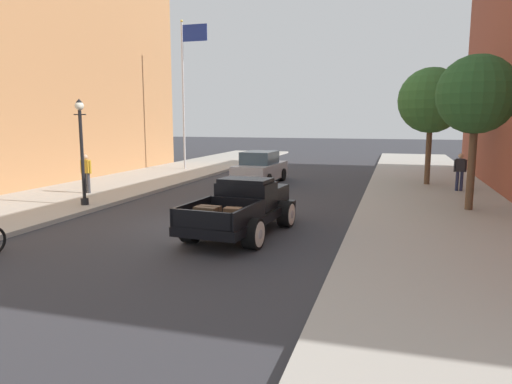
# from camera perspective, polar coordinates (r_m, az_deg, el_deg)

# --- Properties ---
(ground_plane) EXTENTS (140.00, 140.00, 0.00)m
(ground_plane) POSITION_cam_1_polar(r_m,az_deg,el_deg) (14.74, -6.56, -3.99)
(ground_plane) COLOR #333338
(sidewalk_left) EXTENTS (5.50, 64.00, 0.15)m
(sidewalk_left) POSITION_cam_1_polar(r_m,az_deg,el_deg) (18.77, -27.37, -1.93)
(sidewalk_left) COLOR #ADA89E
(sidewalk_left) RESTS_ON ground
(sidewalk_right) EXTENTS (5.50, 64.00, 0.15)m
(sidewalk_right) POSITION_cam_1_polar(r_m,az_deg,el_deg) (13.66, 22.77, -5.34)
(sidewalk_right) COLOR #ADA89E
(sidewalk_right) RESTS_ON ground
(hotrod_truck_black) EXTENTS (2.45, 5.04, 1.58)m
(hotrod_truck_black) POSITION_cam_1_polar(r_m,az_deg,el_deg) (13.55, -1.36, -1.82)
(hotrod_truck_black) COLOR black
(hotrod_truck_black) RESTS_ON ground
(car_background_silver) EXTENTS (2.02, 4.38, 1.65)m
(car_background_silver) POSITION_cam_1_polar(r_m,az_deg,el_deg) (24.14, 0.53, 2.91)
(car_background_silver) COLOR #B7B7BC
(car_background_silver) RESTS_ON ground
(pedestrian_sidewalk_left) EXTENTS (0.53, 0.22, 1.65)m
(pedestrian_sidewalk_left) POSITION_cam_1_polar(r_m,az_deg,el_deg) (21.15, -20.05, 2.40)
(pedestrian_sidewalk_left) COLOR #333338
(pedestrian_sidewalk_left) RESTS_ON sidewalk_left
(pedestrian_sidewalk_right) EXTENTS (0.53, 0.22, 1.65)m
(pedestrian_sidewalk_right) POSITION_cam_1_polar(r_m,az_deg,el_deg) (22.35, 23.67, 2.51)
(pedestrian_sidewalk_right) COLOR #232847
(pedestrian_sidewalk_right) RESTS_ON sidewalk_right
(street_lamp_near) EXTENTS (0.50, 0.32, 3.85)m
(street_lamp_near) POSITION_cam_1_polar(r_m,az_deg,el_deg) (18.11, -20.55, 5.51)
(street_lamp_near) COLOR black
(street_lamp_near) RESTS_ON sidewalk_left
(flagpole) EXTENTS (1.74, 0.16, 9.16)m
(flagpole) POSITION_cam_1_polar(r_m,az_deg,el_deg) (30.13, -8.51, 13.52)
(flagpole) COLOR #B2B2B7
(flagpole) RESTS_ON sidewalk_left
(street_tree_nearest) EXTENTS (2.66, 2.66, 5.28)m
(street_tree_nearest) POSITION_cam_1_polar(r_m,az_deg,el_deg) (17.69, 25.35, 10.66)
(street_tree_nearest) COLOR brown
(street_tree_nearest) RESTS_ON sidewalk_right
(street_tree_second) EXTENTS (3.09, 3.09, 5.57)m
(street_tree_second) POSITION_cam_1_polar(r_m,az_deg,el_deg) (24.06, 20.63, 10.41)
(street_tree_second) COLOR brown
(street_tree_second) RESTS_ON sidewalk_right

